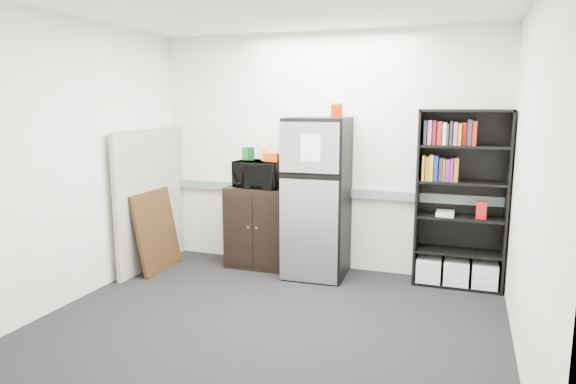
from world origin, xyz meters
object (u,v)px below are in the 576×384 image
object	(u,v)px
microwave	(260,174)
cubicle_partition	(150,199)
cabinet	(261,227)
refrigerator	(317,198)
bookshelf	(461,201)

from	to	relation	value
microwave	cubicle_partition	bearing A→B (deg)	-157.94
cabinet	refrigerator	distance (m)	0.82
refrigerator	cubicle_partition	bearing A→B (deg)	-172.01
cubicle_partition	refrigerator	size ratio (longest dim) A/B	0.92
bookshelf	cabinet	xyz separation A→B (m)	(-2.21, -0.06, -0.44)
cabinet	refrigerator	xyz separation A→B (m)	(0.71, -0.08, 0.40)
microwave	cabinet	bearing A→B (deg)	93.65
microwave	refrigerator	bearing A→B (deg)	-1.50
cubicle_partition	cabinet	size ratio (longest dim) A/B	1.70
bookshelf	refrigerator	xyz separation A→B (m)	(-1.50, -0.14, -0.03)
bookshelf	microwave	xyz separation A→B (m)	(-2.21, -0.08, 0.19)
cubicle_partition	bookshelf	bearing A→B (deg)	8.06
microwave	refrigerator	distance (m)	0.75
bookshelf	cubicle_partition	bearing A→B (deg)	-171.94
cabinet	microwave	bearing A→B (deg)	-90.00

